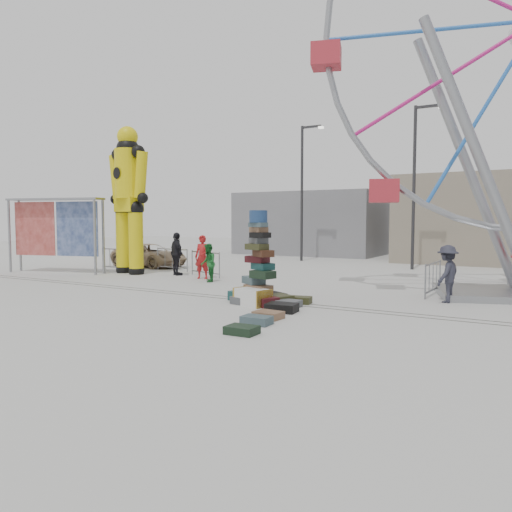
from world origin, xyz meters
The scene contains 25 objects.
ground centered at (0.00, 0.00, 0.00)m, with size 90.00×90.00×0.00m, color #9E9E99.
track_line_near centered at (0.00, 0.60, 0.00)m, with size 40.00×0.04×0.01m, color #47443F.
track_line_far centered at (0.00, 1.00, 0.00)m, with size 40.00×0.04×0.01m, color #47443F.
building_left centered at (-6.00, 22.00, 2.20)m, with size 10.00×8.00×4.40m, color gray.
lamp_post_right centered at (3.09, 13.00, 4.48)m, with size 1.41×0.25×8.00m.
lamp_post_left centered at (-3.91, 15.00, 4.48)m, with size 1.41×0.25×8.00m.
suitcase_tower centered at (1.41, 0.55, 0.77)m, with size 2.14×1.77×2.74m.
crash_test_dummy centered at (-7.74, 4.51, 3.62)m, with size 2.74×1.20×6.87m.
banner_scaffold centered at (-10.93, 3.04, 2.60)m, with size 4.81×2.02×3.45m.
steamer_trunk centered at (1.50, 0.00, 0.24)m, with size 1.03×0.60×0.48m, color silver.
row_case_0 centered at (2.48, 0.98, 0.10)m, with size 0.77×0.44×0.21m, color #36381C.
row_case_1 centered at (2.49, 0.28, 0.10)m, with size 0.70×0.51×0.20m, color #525559.
row_case_2 centered at (2.70, -0.50, 0.12)m, with size 0.81×0.57×0.24m, color black.
row_case_3 centered at (2.83, -1.46, 0.09)m, with size 0.69×0.52×0.19m, color brown.
row_case_4 centered at (2.92, -2.20, 0.10)m, with size 0.69×0.46×0.20m, color #42575E.
row_case_5 centered at (3.15, -3.23, 0.09)m, with size 0.68×0.51×0.18m, color black.
barricade_dummy_a centered at (-9.08, 5.03, 0.55)m, with size 2.00×0.10×1.10m, color gray, non-canonical shape.
barricade_dummy_b centered at (-6.83, 6.41, 0.55)m, with size 2.00×0.10×1.10m, color gray, non-canonical shape.
barricade_dummy_c centered at (-4.05, 5.30, 0.55)m, with size 2.00×0.10×1.10m, color gray, non-canonical shape.
barricade_wheel_front centered at (5.58, 4.66, 0.55)m, with size 2.00×0.10×1.10m, color gray, non-canonical shape.
pedestrian_red centered at (-3.63, 4.54, 0.92)m, with size 0.67×0.44×1.83m, color #A71719.
pedestrian_green centered at (-2.80, 3.78, 0.76)m, with size 0.74×0.58×1.52m, color #186024.
pedestrian_black centered at (-5.40, 5.02, 0.95)m, with size 1.12×0.47×1.91m, color black.
pedestrian_grey centered at (6.23, 3.37, 0.86)m, with size 1.11×0.64×1.72m, color #262733.
parked_suv centered at (-9.28, 7.50, 0.60)m, with size 1.99×4.32×1.20m, color tan.
Camera 1 is at (8.77, -12.21, 2.46)m, focal length 35.00 mm.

